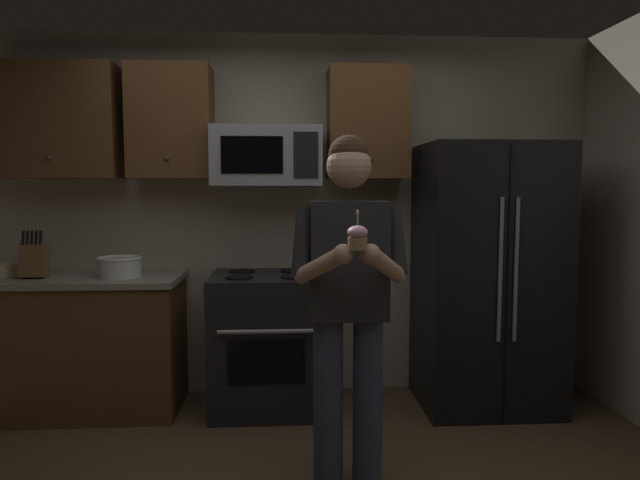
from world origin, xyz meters
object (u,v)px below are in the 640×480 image
Objects in this scene: bowl_large_white at (120,266)px; person at (349,291)px; knife_block at (34,260)px; cupcake at (358,237)px; microwave at (267,157)px; bowl_small_colored at (3,270)px; refrigerator at (487,277)px; oven_range at (268,341)px.

bowl_large_white is 1.75m from person.
person is (1.95, -1.04, -0.04)m from knife_block.
cupcake is at bearing -90.00° from person.
person is at bearing 90.00° from cupcake.
person reaches higher than cupcake.
microwave is 1.91m from bowl_small_colored.
knife_block is at bearing 151.94° from person.
refrigerator is 6.26× the size of bowl_large_white.
bowl_small_colored is at bearing 146.57° from cupcake.
refrigerator is at bearing 43.93° from person.
oven_range is 3.24× the size of bowl_large_white.
cupcake is at bearing -33.43° from bowl_small_colored.
bowl_small_colored is 1.03× the size of cupcake.
microwave is (0.00, 0.12, 1.26)m from oven_range.
bowl_large_white reaches higher than bowl_small_colored.
person is at bearing -36.56° from bowl_large_white.
person is at bearing -28.06° from knife_block.
cupcake is at bearing -128.19° from refrigerator.
bowl_large_white is at bearing 0.20° from knife_block.
refrigerator is at bearing -0.27° from bowl_large_white.
cupcake reaches higher than oven_range.
oven_range is at bearing -1.54° from bowl_small_colored.
microwave reaches higher than bowl_large_white.
bowl_small_colored reaches higher than oven_range.
microwave is at bearing 2.35° from bowl_small_colored.
person is (1.40, -1.04, 0.01)m from bowl_large_white.
refrigerator reaches higher than cupcake.
person reaches higher than knife_block.
cupcake is at bearing -74.09° from microwave.
bowl_small_colored is at bearing 162.25° from knife_block.
bowl_large_white is at bearing 179.73° from refrigerator.
person is (0.43, -1.19, -0.72)m from microwave.
microwave is 0.41× the size of refrigerator.
knife_block is 0.26m from bowl_small_colored.
oven_range is 1.26m from microwave.
refrigerator is 3.26m from bowl_small_colored.
microwave is 1.67m from knife_block.
microwave is 1.22m from bowl_large_white.
bowl_large_white is at bearing 143.44° from person.
bowl_small_colored is at bearing 178.46° from oven_range.
refrigerator is 5.63× the size of knife_block.
bowl_large_white is 0.79m from bowl_small_colored.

